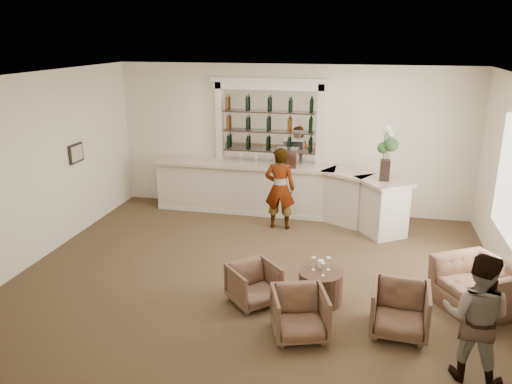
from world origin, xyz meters
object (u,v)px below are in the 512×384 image
Objects in this scene: armchair_center at (300,314)px; flower_vase at (386,150)px; bar_counter at (279,191)px; armchair_left at (254,284)px; cocktail_table at (320,287)px; sommelier at (280,188)px; espresso_machine at (287,158)px; guest at (476,318)px; armchair_right at (400,310)px; armchair_far at (478,286)px.

armchair_center is 0.66× the size of flower_vase.
bar_counter reaches higher than armchair_left.
cocktail_table is 0.92× the size of armchair_center.
bar_counter is 2.59m from flower_vase.
flower_vase is at bearing -179.21° from sommelier.
guest is at bearing -57.86° from espresso_machine.
armchair_center is 0.94× the size of armchair_right.
sommelier is at bearing 111.67° from cocktail_table.
espresso_machine is (0.17, -0.02, 0.77)m from bar_counter.
armchair_right reaches higher than cocktail_table.
armchair_right is 0.70× the size of armchair_far.
espresso_machine reaches higher than armchair_far.
armchair_center is at bearing -76.61° from bar_counter.
sommelier is at bearing -79.56° from bar_counter.
sommelier is 1.09× the size of guest.
sommelier reaches higher than guest.
guest reaches higher than espresso_machine.
flower_vase is (0.93, 2.99, 1.51)m from cocktail_table.
armchair_center is 0.66× the size of armchair_far.
armchair_far is at bearing 140.63° from sommelier.
armchair_right is (-0.77, 0.76, -0.45)m from guest.
sommelier is at bearing 49.89° from armchair_left.
armchair_left is 2.14m from armchair_right.
armchair_far is 4.84m from espresso_machine.
guest reaches higher than armchair_left.
armchair_far is (2.47, 1.28, 0.03)m from armchair_center.
armchair_left is (0.30, -3.89, -0.26)m from bar_counter.
armchair_far is (3.26, 0.57, 0.05)m from armchair_left.
armchair_far reaches higher than armchair_left.
bar_counter is 7.84× the size of armchair_center.
guest is 2.18m from armchair_center.
sommelier reaches higher than espresso_machine.
guest is 3.46× the size of espresso_machine.
espresso_machine is (-0.93, 4.58, 1.01)m from armchair_center.
espresso_machine reaches higher than armchair_center.
armchair_center is at bearing -160.43° from armchair_right.
guest is 1.17m from armchair_right.
armchair_right is (2.11, -0.34, 0.04)m from armchair_left.
armchair_right is 4.88m from espresso_machine.
sommelier is at bearing 85.69° from armchair_center.
espresso_machine reaches higher than cocktail_table.
armchair_far is at bearing 42.31° from armchair_right.
bar_counter is at bearing 109.46° from cocktail_table.
armchair_left is at bearing 90.50° from sommelier.
armchair_left is 4.01m from espresso_machine.
armchair_far is (3.56, -3.32, -0.21)m from bar_counter.
sommelier is at bearing -158.85° from armchair_far.
flower_vase is (2.08, 0.12, 0.90)m from sommelier.
armchair_center is 1.37m from armchair_right.
sommelier is 2.38× the size of armchair_center.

